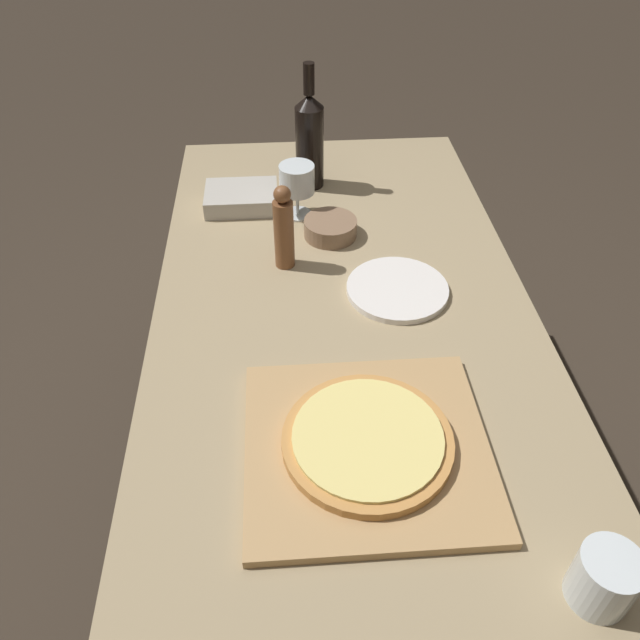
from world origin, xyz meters
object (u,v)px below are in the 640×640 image
pepper_mill (284,229)px  wine_glass (297,181)px  wine_bottle (310,139)px  small_bowl (330,228)px  pizza (369,440)px

pepper_mill → wine_glass: 0.21m
pepper_mill → wine_bottle: bearing=77.7°
pepper_mill → small_bowl: (0.11, 0.11, -0.07)m
pizza → wine_bottle: wine_bottle is taller
small_bowl → wine_bottle: bearing=97.8°
wine_bottle → pepper_mill: (-0.08, -0.36, -0.04)m
pizza → wine_bottle: bearing=92.8°
wine_glass → small_bowl: 0.14m
pizza → pepper_mill: pepper_mill is taller
wine_bottle → pepper_mill: wine_bottle is taller
pizza → small_bowl: size_ratio=2.21×
pizza → wine_bottle: (-0.04, 0.89, 0.10)m
pepper_mill → small_bowl: bearing=44.3°
pepper_mill → small_bowl: 0.17m
pizza → wine_glass: bearing=96.4°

